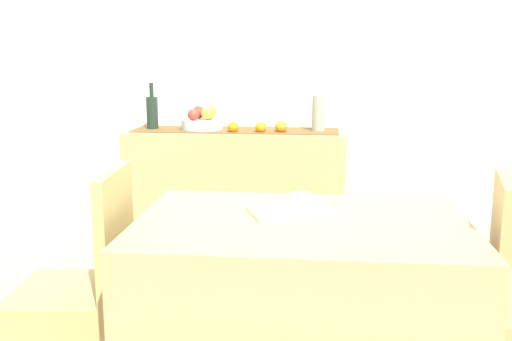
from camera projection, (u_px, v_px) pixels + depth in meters
ground_plane at (260, 335)px, 2.76m from camera, size 6.40×6.40×0.02m
room_wall_rear at (279, 47)px, 3.64m from camera, size 6.40×0.06×2.70m
sideboard_console at (236, 198)px, 3.59m from camera, size 1.32×0.42×0.85m
table_runner at (236, 130)px, 3.51m from camera, size 1.24×0.32×0.01m
fruit_bowl at (202, 124)px, 3.52m from camera, size 0.25×0.25×0.06m
apple_left at (207, 113)px, 3.48m from camera, size 0.08×0.08×0.08m
apple_upper at (198, 112)px, 3.54m from camera, size 0.08×0.08×0.08m
apple_right at (193, 115)px, 3.44m from camera, size 0.07×0.07×0.07m
apple_front at (211, 112)px, 3.56m from camera, size 0.08×0.08×0.08m
wine_bottle at (152, 112)px, 3.54m from camera, size 0.07×0.07×0.29m
ceramic_vase at (318, 114)px, 3.44m from camera, size 0.08×0.08×0.22m
orange_loose_near_bowl at (281, 127)px, 3.41m from camera, size 0.07×0.07×0.07m
orange_loose_end at (261, 127)px, 3.40m from camera, size 0.07×0.07×0.07m
orange_loose_mid at (233, 127)px, 3.41m from camera, size 0.06×0.06×0.06m
dining_table at (300, 319)px, 2.08m from camera, size 1.16×0.78×0.74m
open_book at (290, 211)px, 2.09m from camera, size 0.34×0.30×0.02m
coffee_cup at (301, 207)px, 2.01m from camera, size 0.07×0.07×0.09m
chair_near_window at (78, 334)px, 2.19m from camera, size 0.43×0.43×0.90m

